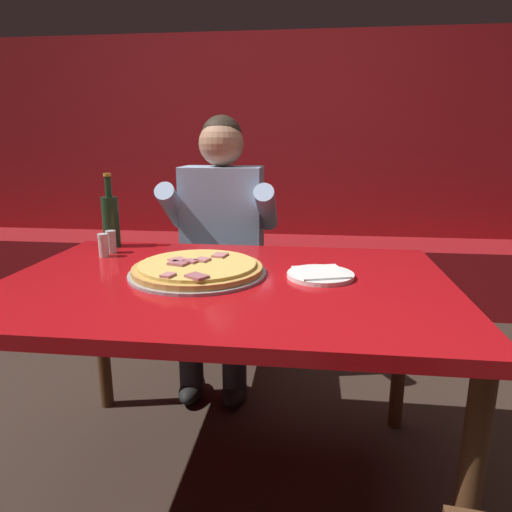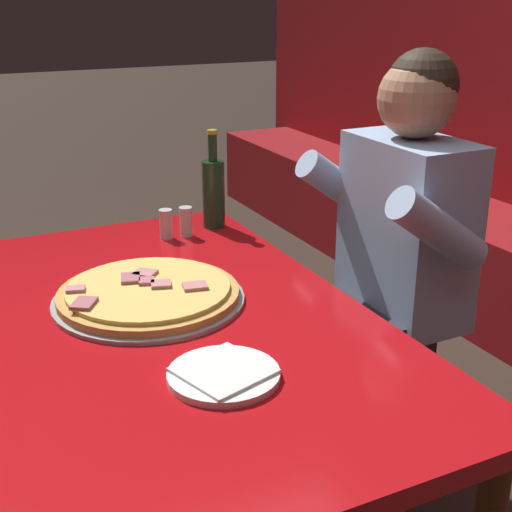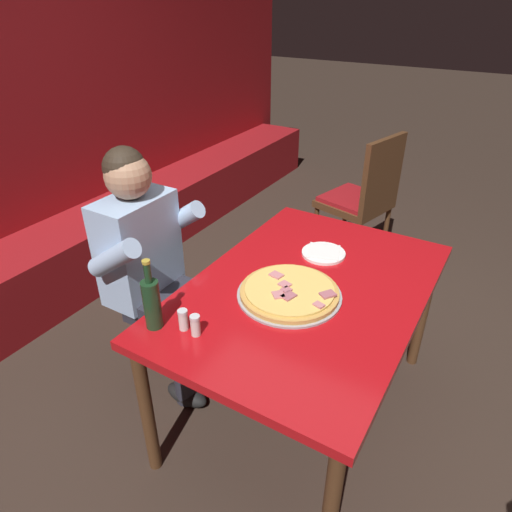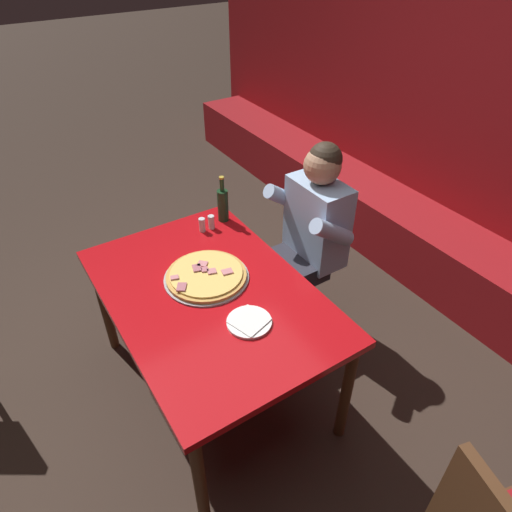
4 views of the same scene
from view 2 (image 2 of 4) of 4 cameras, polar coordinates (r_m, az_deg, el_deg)
main_dining_table at (r=1.59m, az=-8.62°, el=-7.61°), size 1.38×0.94×0.74m
pizza at (r=1.65m, az=-8.60°, el=-3.04°), size 0.44×0.44×0.05m
plate_white_paper at (r=1.33m, az=-2.61°, el=-9.42°), size 0.21×0.21×0.02m
beer_bottle at (r=2.12m, az=-3.42°, el=5.21°), size 0.07×0.07×0.29m
shaker_red_pepper_flakes at (r=2.06m, az=-5.62°, el=2.65°), size 0.04×0.04×0.09m
shaker_parmesan at (r=2.05m, az=-7.21°, el=2.44°), size 0.04×0.04×0.09m
diner_seated_blue_shirt at (r=2.02m, az=9.90°, el=-0.28°), size 0.53×0.53×1.27m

